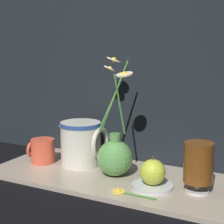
{
  "coord_description": "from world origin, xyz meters",
  "views": [
    {
      "loc": [
        0.47,
        -0.9,
        0.38
      ],
      "look_at": [
        0.0,
        0.0,
        0.19
      ],
      "focal_mm": 60.0,
      "sensor_mm": 36.0,
      "label": 1
    }
  ],
  "objects_px": {
    "ceramic_pitcher": "(82,142)",
    "orange_fruit": "(153,172)",
    "vase_with_flowers": "(115,154)",
    "yellow_mug": "(42,151)",
    "tea_glass": "(198,164)"
  },
  "relations": [
    {
      "from": "yellow_mug",
      "to": "ceramic_pitcher",
      "type": "bearing_deg",
      "value": 18.05
    },
    {
      "from": "ceramic_pitcher",
      "to": "orange_fruit",
      "type": "relative_size",
      "value": 2.0
    },
    {
      "from": "tea_glass",
      "to": "yellow_mug",
      "type": "bearing_deg",
      "value": 178.81
    },
    {
      "from": "vase_with_flowers",
      "to": "tea_glass",
      "type": "xyz_separation_m",
      "value": [
        0.24,
        -0.02,
        0.01
      ]
    },
    {
      "from": "vase_with_flowers",
      "to": "ceramic_pitcher",
      "type": "xyz_separation_m",
      "value": [
        -0.13,
        0.03,
        0.01
      ]
    },
    {
      "from": "vase_with_flowers",
      "to": "yellow_mug",
      "type": "xyz_separation_m",
      "value": [
        -0.25,
        -0.0,
        -0.02
      ]
    },
    {
      "from": "vase_with_flowers",
      "to": "yellow_mug",
      "type": "distance_m",
      "value": 0.26
    },
    {
      "from": "ceramic_pitcher",
      "to": "tea_glass",
      "type": "height_order",
      "value": "ceramic_pitcher"
    },
    {
      "from": "ceramic_pitcher",
      "to": "orange_fruit",
      "type": "bearing_deg",
      "value": -16.65
    },
    {
      "from": "ceramic_pitcher",
      "to": "orange_fruit",
      "type": "height_order",
      "value": "ceramic_pitcher"
    },
    {
      "from": "vase_with_flowers",
      "to": "tea_glass",
      "type": "height_order",
      "value": "vase_with_flowers"
    },
    {
      "from": "yellow_mug",
      "to": "tea_glass",
      "type": "relative_size",
      "value": 0.66
    },
    {
      "from": "orange_fruit",
      "to": "ceramic_pitcher",
      "type": "bearing_deg",
      "value": 163.35
    },
    {
      "from": "tea_glass",
      "to": "vase_with_flowers",
      "type": "bearing_deg",
      "value": 176.39
    },
    {
      "from": "vase_with_flowers",
      "to": "ceramic_pitcher",
      "type": "bearing_deg",
      "value": 165.25
    }
  ]
}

